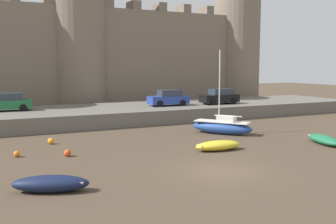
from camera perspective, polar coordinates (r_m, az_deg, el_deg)
The scene contains 13 objects.
ground_plane at distance 20.73m, azimuth 7.70°, elevation -8.45°, with size 160.00×160.00×0.00m, color #4C3D2D.
quay_road at distance 38.89m, azimuth -9.19°, elevation -0.36°, with size 57.55×10.00×1.34m, color #666059.
castle at distance 48.19m, azimuth -12.84°, elevation 9.82°, with size 52.74×7.20×21.64m.
rowboat_foreground_left at distance 17.87m, azimuth -16.65°, elevation -9.89°, with size 3.46×2.25×0.74m.
rowboat_midflat_right at distance 25.49m, azimuth 7.27°, elevation -4.81°, with size 3.24×1.43×0.63m.
sailboat_midflat_left at distance 31.55m, azimuth 7.86°, elevation -2.08°, with size 4.09×4.86×6.65m.
rowboat_near_channel_left at distance 29.41m, azimuth 21.73°, elevation -3.71°, with size 2.20×3.74×0.61m.
mooring_buoy_mid_mud at distance 24.39m, azimuth -14.37°, elevation -5.78°, with size 0.43×0.43×0.43m, color #E04C1E.
mooring_buoy_near_shore at distance 28.46m, azimuth -16.63°, elevation -4.06°, with size 0.44×0.44×0.44m, color orange.
mooring_buoy_near_channel at distance 25.17m, azimuth -21.09°, elevation -5.69°, with size 0.38×0.38×0.38m, color orange.
car_quay_east at distance 38.38m, azimuth -22.24°, elevation 1.30°, with size 4.15×1.98×1.62m.
car_quay_centre_east at distance 40.24m, azimuth 0.08°, elevation 2.03°, with size 4.15×1.98×1.62m.
car_quay_west at distance 42.40m, azimuth 7.51°, elevation 2.22°, with size 4.15×1.98×1.62m.
Camera 1 is at (-11.19, -16.59, 5.41)m, focal length 42.00 mm.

